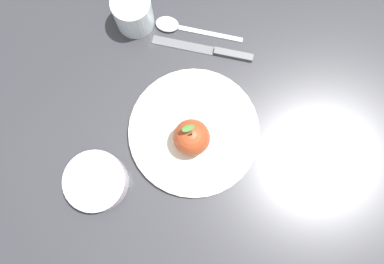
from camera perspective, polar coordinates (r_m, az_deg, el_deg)
The scene contains 7 objects.
ground_plane at distance 0.73m, azimuth -0.55°, elevation 1.14°, with size 2.40×2.40×0.00m, color #2D2D33.
dinner_plate at distance 0.72m, azimuth 0.00°, elevation -0.16°, with size 0.25×0.25×0.02m.
apple at distance 0.68m, azimuth -0.08°, elevation -0.86°, with size 0.07×0.07×0.08m.
side_bowl at distance 0.72m, azimuth -14.37°, elevation -7.26°, with size 0.11×0.11×0.04m.
cup at distance 0.78m, azimuth -8.98°, elevation 17.61°, with size 0.08×0.08×0.08m.
knife at distance 0.78m, azimuth 3.05°, elevation 12.25°, with size 0.16×0.16×0.01m.
spoon at distance 0.80m, azimuth -2.23°, elevation 15.72°, with size 0.14×0.14×0.01m.
Camera 1 is at (-0.13, 0.08, 0.72)m, focal length 35.16 mm.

